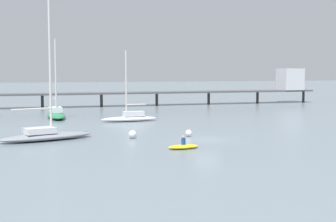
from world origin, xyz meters
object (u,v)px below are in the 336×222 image
at_px(sailboat_gray, 46,133).
at_px(mooring_buoy_near, 189,133).
at_px(dinghy_yellow, 183,146).
at_px(mooring_buoy_mid, 133,134).
at_px(pier, 206,87).
at_px(sailboat_green, 56,113).
at_px(sailboat_white, 130,117).

xyz_separation_m(sailboat_gray, mooring_buoy_near, (14.12, -0.78, -0.36)).
bearing_deg(dinghy_yellow, mooring_buoy_near, 70.13).
bearing_deg(mooring_buoy_mid, sailboat_gray, 174.65).
relative_size(pier, sailboat_gray, 5.34).
relative_size(pier, sailboat_green, 6.82).
height_order(sailboat_green, dinghy_yellow, sailboat_green).
bearing_deg(sailboat_green, pier, 35.07).
relative_size(sailboat_white, sailboat_gray, 0.66).
xyz_separation_m(pier, dinghy_yellow, (-18.65, -49.39, -3.20)).
bearing_deg(dinghy_yellow, mooring_buoy_mid, 113.44).
bearing_deg(dinghy_yellow, sailboat_white, 91.75).
relative_size(sailboat_gray, dinghy_yellow, 4.69).
xyz_separation_m(sailboat_green, mooring_buoy_near, (12.58, -22.02, -0.34)).
height_order(pier, sailboat_white, sailboat_white).
bearing_deg(sailboat_green, mooring_buoy_mid, -72.87).
bearing_deg(pier, mooring_buoy_mid, -117.38).
height_order(sailboat_green, sailboat_gray, sailboat_gray).
xyz_separation_m(sailboat_white, sailboat_gray, (-10.78, -14.83, 0.08)).
xyz_separation_m(pier, sailboat_white, (-19.35, -26.49, -2.79)).
bearing_deg(sailboat_white, dinghy_yellow, -88.25).
bearing_deg(sailboat_white, mooring_buoy_mid, -98.94).
bearing_deg(mooring_buoy_near, sailboat_white, 102.06).
bearing_deg(dinghy_yellow, sailboat_green, 108.74).
relative_size(sailboat_white, sailboat_green, 0.84).
bearing_deg(mooring_buoy_mid, sailboat_green, 107.13).
xyz_separation_m(pier, sailboat_gray, (-30.13, -41.32, -2.71)).
relative_size(sailboat_green, mooring_buoy_near, 15.99).
relative_size(pier, dinghy_yellow, 25.02).
relative_size(sailboat_green, sailboat_gray, 0.78).
distance_m(sailboat_white, dinghy_yellow, 22.91).
bearing_deg(sailboat_white, pier, 53.86).
bearing_deg(mooring_buoy_near, sailboat_gray, 176.85).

